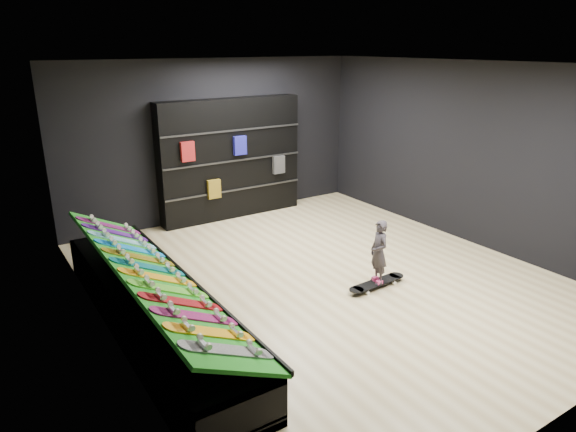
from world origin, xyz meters
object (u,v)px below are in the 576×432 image
floor_skateboard (377,285)px  child (378,264)px  display_rack (152,311)px  back_shelving (231,159)px

floor_skateboard → child: bearing=0.0°
display_rack → child: (3.00, -0.63, 0.11)m
child → floor_skateboard: bearing=180.0°
display_rack → floor_skateboard: display_rack is taller
back_shelving → child: bearing=-86.7°
back_shelving → floor_skateboard: bearing=-86.7°
floor_skateboard → child: 0.32m
child → display_rack: bearing=-88.1°
back_shelving → display_rack: bearing=-129.8°
display_rack → floor_skateboard: bearing=-11.8°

